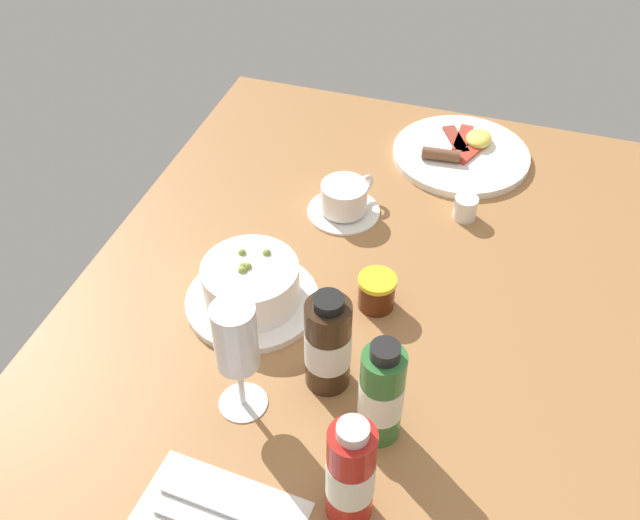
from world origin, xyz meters
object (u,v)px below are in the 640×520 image
object	(u,v)px
sauce_bottle_red	(351,474)
sauce_bottle_brown	(328,344)
porridge_bowl	(251,286)
wine_glass	(236,342)
coffee_cup	(344,200)
creamer_jug	(465,208)
sauce_bottle_green	(381,394)
jam_jar	(377,292)
cutlery_setting	(221,520)
breakfast_plate	(461,153)

from	to	relation	value
sauce_bottle_red	sauce_bottle_brown	distance (cm)	19.31
porridge_bowl	wine_glass	world-z (taller)	wine_glass
sauce_bottle_brown	coffee_cup	bearing A→B (deg)	-167.09
creamer_jug	sauce_bottle_red	distance (cm)	58.10
wine_glass	sauce_bottle_red	bearing A→B (deg)	59.66
porridge_bowl	coffee_cup	world-z (taller)	porridge_bowl
coffee_cup	sauce_bottle_red	bearing A→B (deg)	17.06
sauce_bottle_green	wine_glass	bearing A→B (deg)	-85.37
jam_jar	sauce_bottle_red	world-z (taller)	sauce_bottle_red
sauce_bottle_green	sauce_bottle_brown	size ratio (longest dim) A/B	1.03
cutlery_setting	jam_jar	size ratio (longest dim) A/B	3.55
porridge_bowl	breakfast_plate	world-z (taller)	porridge_bowl
coffee_cup	wine_glass	world-z (taller)	wine_glass
cutlery_setting	breakfast_plate	bearing A→B (deg)	170.25
creamer_jug	breakfast_plate	world-z (taller)	creamer_jug
porridge_bowl	coffee_cup	xyz separation A→B (cm)	(-25.11, 6.97, -1.07)
jam_jar	sauce_bottle_red	xyz separation A→B (cm)	(33.10, 5.38, 5.07)
cutlery_setting	sauce_bottle_green	size ratio (longest dim) A/B	1.24
creamer_jug	sauce_bottle_green	distance (cm)	46.36
coffee_cup	sauce_bottle_green	bearing A→B (deg)	22.16
cutlery_setting	coffee_cup	distance (cm)	58.77
wine_glass	jam_jar	bearing A→B (deg)	151.81
jam_jar	coffee_cup	bearing A→B (deg)	-151.18
jam_jar	sauce_bottle_green	world-z (taller)	sauce_bottle_green
creamer_jug	wine_glass	distance (cm)	52.97
creamer_jug	jam_jar	world-z (taller)	jam_jar
sauce_bottle_brown	breakfast_plate	xyz separation A→B (cm)	(-57.68, 8.35, -6.48)
sauce_bottle_red	coffee_cup	bearing A→B (deg)	-162.94
jam_jar	sauce_bottle_green	distance (cm)	22.63
wine_glass	sauce_bottle_brown	xyz separation A→B (cm)	(-7.22, 9.49, -4.98)
sauce_bottle_red	sauce_bottle_brown	size ratio (longest dim) A/B	1.06
coffee_cup	breakfast_plate	world-z (taller)	coffee_cup
coffee_cup	cutlery_setting	bearing A→B (deg)	2.42
jam_jar	creamer_jug	bearing A→B (deg)	159.72
creamer_jug	wine_glass	xyz separation A→B (cm)	(47.39, -21.31, 10.26)
wine_glass	jam_jar	size ratio (longest dim) A/B	3.19
coffee_cup	sauce_bottle_red	size ratio (longest dim) A/B	0.74
creamer_jug	sauce_bottle_green	world-z (taller)	sauce_bottle_green
creamer_jug	sauce_bottle_brown	size ratio (longest dim) A/B	0.30
sauce_bottle_red	sauce_bottle_green	world-z (taller)	sauce_bottle_red
cutlery_setting	sauce_bottle_brown	xyz separation A→B (cm)	(-23.45, 5.59, 7.14)
porridge_bowl	creamer_jug	xyz separation A→B (cm)	(-30.07, 26.86, -1.72)
creamer_jug	sauce_bottle_brown	bearing A→B (deg)	-16.39
porridge_bowl	wine_glass	bearing A→B (deg)	17.76
coffee_cup	breakfast_plate	distance (cm)	27.89
wine_glass	breakfast_plate	xyz separation A→B (cm)	(-64.90, 17.84, -11.46)
porridge_bowl	sauce_bottle_red	world-z (taller)	sauce_bottle_red
porridge_bowl	cutlery_setting	size ratio (longest dim) A/B	0.99
breakfast_plate	sauce_bottle_red	bearing A→B (deg)	-0.18
breakfast_plate	creamer_jug	bearing A→B (deg)	11.21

